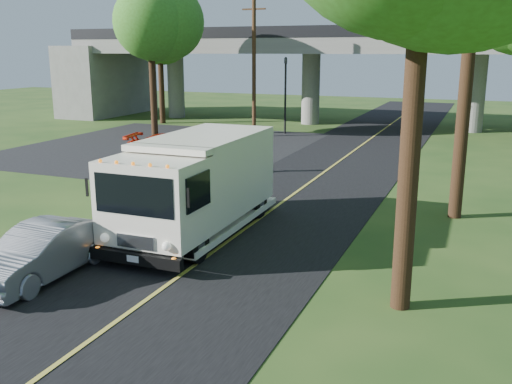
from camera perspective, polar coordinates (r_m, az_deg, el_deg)
The scene contains 13 objects.
ground at distance 14.40m, azimuth -8.93°, elevation -9.30°, with size 120.00×120.00×0.00m, color #254619.
road at distance 23.08m, azimuth 3.86°, elevation -0.19°, with size 7.00×90.00×0.02m, color black.
parking_lot at distance 34.80m, azimuth -9.34°, elevation 4.48°, with size 16.00×18.00×0.01m, color black.
lane_line at distance 23.08m, azimuth 3.86°, elevation -0.14°, with size 0.12×90.00×0.01m, color gold.
overpass at distance 43.84m, azimuth 13.26°, elevation 12.21°, with size 54.00×10.00×7.30m.
traffic_signal at distance 39.53m, azimuth 2.96°, elevation 10.43°, with size 0.18×0.22×5.20m.
utility_pole at distance 38.13m, azimuth -0.20°, elevation 12.41°, with size 1.60×0.26×9.00m.
tree_left_lot at distance 39.14m, azimuth -10.44°, elevation 17.08°, with size 5.60×5.50×10.50m.
tree_left_far at distance 45.79m, azimuth -9.55°, elevation 16.07°, with size 5.26×5.16×9.89m.
step_van at distance 17.75m, azimuth -5.94°, elevation 0.95°, with size 2.76×7.34×3.07m.
red_sedan at distance 29.29m, azimuth -7.77°, elevation 4.25°, with size 2.12×5.22×1.51m, color #B21E0A.
silver_sedan at distance 15.50m, azimuth -20.65°, elevation -5.63°, with size 1.45×4.16×1.37m, color gray.
pedestrian at distance 26.82m, azimuth -1.93°, elevation 3.85°, with size 0.68×0.44×1.86m, color gray.
Camera 1 is at (6.95, -11.27, 5.66)m, focal length 40.00 mm.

